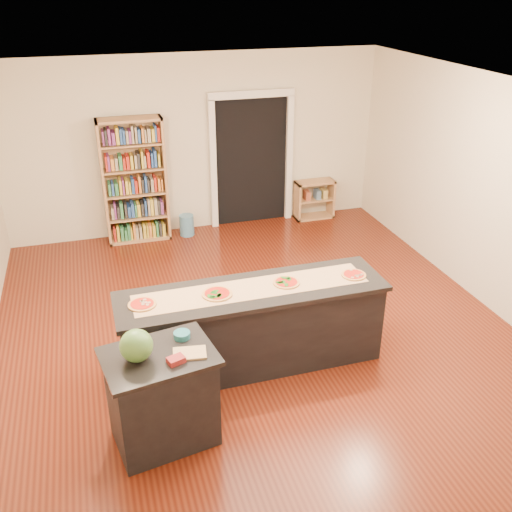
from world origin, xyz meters
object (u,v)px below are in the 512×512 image
object	(u,v)px
bookshelf	(135,181)
low_shelf	(314,199)
watermelon	(136,346)
kitchen_island	(253,327)
waste_bin	(187,225)
side_counter	(162,397)

from	to	relation	value
bookshelf	low_shelf	xyz separation A→B (m)	(3.01, 0.03, -0.63)
bookshelf	watermelon	size ratio (longest dim) A/B	6.94
kitchen_island	low_shelf	xyz separation A→B (m)	(2.20, 3.69, -0.13)
kitchen_island	watermelon	world-z (taller)	watermelon
kitchen_island	watermelon	distance (m)	1.64
kitchen_island	waste_bin	xyz separation A→B (m)	(-0.06, 3.59, -0.30)
low_shelf	watermelon	xyz separation A→B (m)	(-3.45, -4.56, 0.74)
waste_bin	watermelon	bearing A→B (deg)	-105.02
low_shelf	waste_bin	distance (m)	2.26
bookshelf	waste_bin	world-z (taller)	bookshelf
kitchen_island	waste_bin	distance (m)	3.61
kitchen_island	low_shelf	distance (m)	4.30
side_counter	low_shelf	world-z (taller)	side_counter
kitchen_island	side_counter	size ratio (longest dim) A/B	2.98
kitchen_island	low_shelf	bearing A→B (deg)	58.84
bookshelf	watermelon	distance (m)	4.55
side_counter	waste_bin	distance (m)	4.57
low_shelf	waste_bin	size ratio (longest dim) A/B	1.96
watermelon	kitchen_island	bearing A→B (deg)	34.65
side_counter	bookshelf	bearing A→B (deg)	77.18
bookshelf	low_shelf	world-z (taller)	bookshelf
side_counter	watermelon	distance (m)	0.63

